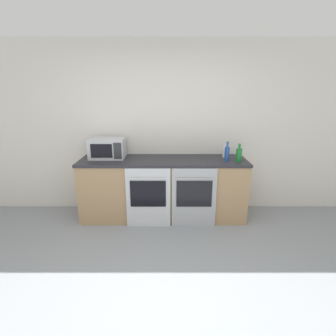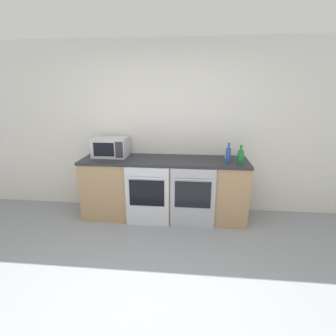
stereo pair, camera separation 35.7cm
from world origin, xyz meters
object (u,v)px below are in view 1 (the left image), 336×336
object	(u,v)px
oven_right	(195,198)
oven_left	(149,198)
bottle_blue	(228,154)
microwave	(109,148)
bottle_green	(240,155)
bottle_clear	(226,152)

from	to	relation	value
oven_right	oven_left	bearing A→B (deg)	180.00
oven_right	bottle_blue	bearing A→B (deg)	26.74
microwave	bottle_green	bearing A→B (deg)	-6.64
oven_right	bottle_blue	xyz separation A→B (m)	(0.48, 0.24, 0.57)
microwave	bottle_blue	size ratio (longest dim) A/B	1.82
oven_right	microwave	distance (m)	1.47
bottle_blue	bottle_green	bearing A→B (deg)	-6.91
oven_right	bottle_green	xyz separation A→B (m)	(0.64, 0.22, 0.56)
oven_left	oven_right	world-z (taller)	same
oven_left	bottle_blue	size ratio (longest dim) A/B	3.08
oven_left	bottle_green	distance (m)	1.41
bottle_clear	oven_left	bearing A→B (deg)	-157.79
oven_left	bottle_green	bearing A→B (deg)	9.76
oven_left	microwave	xyz separation A→B (m)	(-0.62, 0.44, 0.61)
oven_left	bottle_clear	distance (m)	1.33
bottle_green	oven_left	bearing A→B (deg)	-170.24
oven_left	oven_right	distance (m)	0.64
microwave	bottle_blue	xyz separation A→B (m)	(1.73, -0.20, -0.03)
bottle_blue	bottle_green	world-z (taller)	bottle_blue
oven_left	bottle_blue	bearing A→B (deg)	12.15
microwave	bottle_blue	distance (m)	1.75
oven_left	bottle_blue	world-z (taller)	bottle_blue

